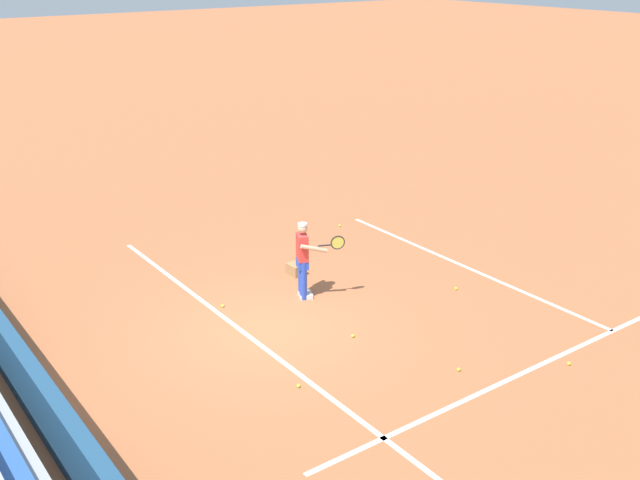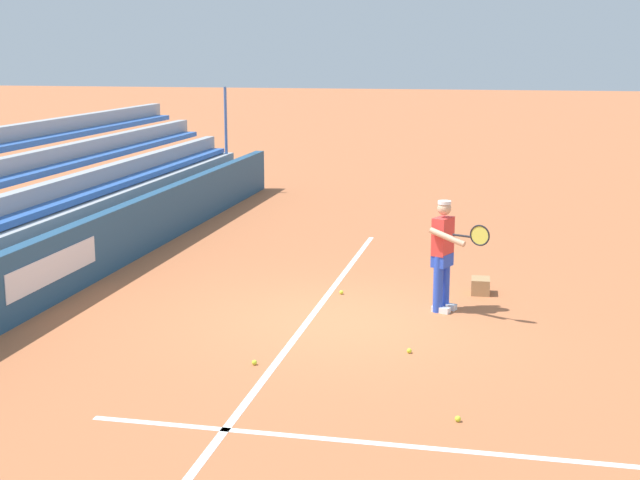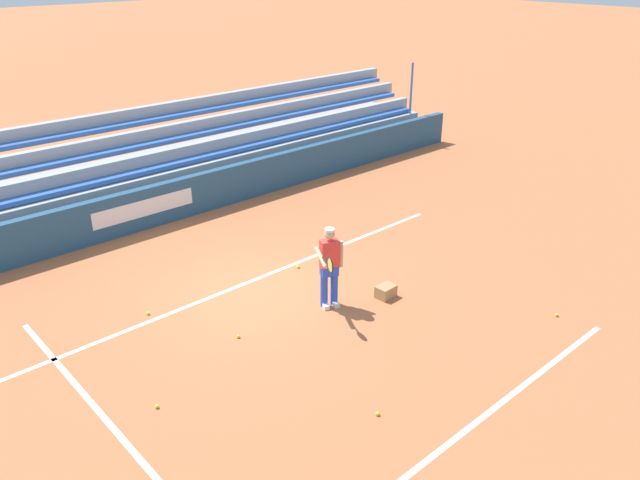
{
  "view_description": "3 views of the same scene",
  "coord_description": "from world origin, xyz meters",
  "px_view_note": "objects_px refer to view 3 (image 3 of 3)",
  "views": [
    {
      "loc": [
        11.41,
        -7.02,
        7.09
      ],
      "look_at": [
        -0.77,
        1.81,
        1.26
      ],
      "focal_mm": 42.0,
      "sensor_mm": 36.0,
      "label": 1
    },
    {
      "loc": [
        12.5,
        2.32,
        3.94
      ],
      "look_at": [
        -0.07,
        -0.36,
        1.19
      ],
      "focal_mm": 50.0,
      "sensor_mm": 36.0,
      "label": 2
    },
    {
      "loc": [
        6.71,
        9.49,
        6.62
      ],
      "look_at": [
        -0.74,
        1.21,
        1.43
      ],
      "focal_mm": 35.0,
      "sensor_mm": 36.0,
      "label": 3
    }
  ],
  "objects_px": {
    "tennis_ball_midcourt": "(298,267)",
    "tennis_player": "(329,267)",
    "tennis_ball_on_baseline": "(148,313)",
    "tennis_ball_toward_net": "(238,336)",
    "tennis_ball_far_right": "(378,414)",
    "ball_box_cardboard": "(386,291)",
    "tennis_ball_by_box": "(557,315)",
    "tennis_ball_stray_back": "(157,406)"
  },
  "relations": [
    {
      "from": "tennis_ball_far_right",
      "to": "tennis_ball_midcourt",
      "type": "bearing_deg",
      "value": -116.27
    },
    {
      "from": "tennis_ball_toward_net",
      "to": "tennis_ball_by_box",
      "type": "relative_size",
      "value": 1.0
    },
    {
      "from": "tennis_ball_toward_net",
      "to": "tennis_ball_on_baseline",
      "type": "bearing_deg",
      "value": -65.31
    },
    {
      "from": "tennis_ball_midcourt",
      "to": "tennis_ball_toward_net",
      "type": "height_order",
      "value": "same"
    },
    {
      "from": "tennis_player",
      "to": "ball_box_cardboard",
      "type": "bearing_deg",
      "value": 154.24
    },
    {
      "from": "tennis_ball_far_right",
      "to": "tennis_ball_toward_net",
      "type": "height_order",
      "value": "same"
    },
    {
      "from": "ball_box_cardboard",
      "to": "tennis_ball_by_box",
      "type": "relative_size",
      "value": 6.06
    },
    {
      "from": "tennis_ball_on_baseline",
      "to": "tennis_player",
      "type": "bearing_deg",
      "value": 143.71
    },
    {
      "from": "ball_box_cardboard",
      "to": "tennis_ball_far_right",
      "type": "xyz_separation_m",
      "value": [
        2.82,
        2.42,
        -0.1
      ]
    },
    {
      "from": "ball_box_cardboard",
      "to": "tennis_ball_on_baseline",
      "type": "distance_m",
      "value": 4.87
    },
    {
      "from": "tennis_player",
      "to": "tennis_ball_toward_net",
      "type": "distance_m",
      "value": 2.26
    },
    {
      "from": "tennis_player",
      "to": "tennis_ball_toward_net",
      "type": "xyz_separation_m",
      "value": [
        2.07,
        -0.27,
        -0.86
      ]
    },
    {
      "from": "ball_box_cardboard",
      "to": "tennis_ball_toward_net",
      "type": "distance_m",
      "value": 3.3
    },
    {
      "from": "tennis_ball_far_right",
      "to": "tennis_ball_toward_net",
      "type": "relative_size",
      "value": 1.0
    },
    {
      "from": "tennis_ball_midcourt",
      "to": "tennis_ball_toward_net",
      "type": "relative_size",
      "value": 1.0
    },
    {
      "from": "ball_box_cardboard",
      "to": "tennis_ball_on_baseline",
      "type": "xyz_separation_m",
      "value": [
        4.06,
        -2.7,
        -0.1
      ]
    },
    {
      "from": "tennis_ball_stray_back",
      "to": "tennis_ball_on_baseline",
      "type": "bearing_deg",
      "value": -115.27
    },
    {
      "from": "tennis_ball_far_right",
      "to": "tennis_ball_toward_net",
      "type": "distance_m",
      "value": 3.26
    },
    {
      "from": "tennis_player",
      "to": "tennis_ball_far_right",
      "type": "relative_size",
      "value": 25.98
    },
    {
      "from": "tennis_ball_far_right",
      "to": "tennis_ball_by_box",
      "type": "height_order",
      "value": "same"
    },
    {
      "from": "tennis_ball_far_right",
      "to": "tennis_ball_by_box",
      "type": "relative_size",
      "value": 1.0
    },
    {
      "from": "tennis_ball_stray_back",
      "to": "tennis_ball_toward_net",
      "type": "height_order",
      "value": "same"
    },
    {
      "from": "tennis_ball_on_baseline",
      "to": "tennis_ball_toward_net",
      "type": "bearing_deg",
      "value": 114.69
    },
    {
      "from": "tennis_ball_by_box",
      "to": "ball_box_cardboard",
      "type": "bearing_deg",
      "value": -54.95
    },
    {
      "from": "tennis_ball_on_baseline",
      "to": "tennis_ball_toward_net",
      "type": "xyz_separation_m",
      "value": [
        -0.87,
        1.88,
        0.0
      ]
    },
    {
      "from": "tennis_ball_stray_back",
      "to": "tennis_ball_by_box",
      "type": "bearing_deg",
      "value": 158.6
    },
    {
      "from": "ball_box_cardboard",
      "to": "tennis_ball_on_baseline",
      "type": "height_order",
      "value": "ball_box_cardboard"
    },
    {
      "from": "ball_box_cardboard",
      "to": "tennis_ball_by_box",
      "type": "bearing_deg",
      "value": 125.05
    },
    {
      "from": "ball_box_cardboard",
      "to": "tennis_ball_on_baseline",
      "type": "bearing_deg",
      "value": -33.62
    },
    {
      "from": "tennis_ball_stray_back",
      "to": "tennis_ball_by_box",
      "type": "relative_size",
      "value": 1.0
    },
    {
      "from": "tennis_ball_midcourt",
      "to": "tennis_ball_on_baseline",
      "type": "height_order",
      "value": "same"
    },
    {
      "from": "tennis_player",
      "to": "tennis_ball_stray_back",
      "type": "height_order",
      "value": "tennis_player"
    },
    {
      "from": "tennis_player",
      "to": "tennis_ball_stray_back",
      "type": "bearing_deg",
      "value": 6.67
    },
    {
      "from": "tennis_ball_by_box",
      "to": "tennis_player",
      "type": "bearing_deg",
      "value": -47.31
    },
    {
      "from": "ball_box_cardboard",
      "to": "tennis_ball_midcourt",
      "type": "height_order",
      "value": "ball_box_cardboard"
    },
    {
      "from": "tennis_ball_by_box",
      "to": "tennis_ball_midcourt",
      "type": "bearing_deg",
      "value": -63.73
    },
    {
      "from": "tennis_ball_stray_back",
      "to": "tennis_ball_far_right",
      "type": "relative_size",
      "value": 1.0
    },
    {
      "from": "tennis_ball_toward_net",
      "to": "tennis_ball_midcourt",
      "type": "bearing_deg",
      "value": -151.98
    },
    {
      "from": "tennis_ball_on_baseline",
      "to": "ball_box_cardboard",
      "type": "bearing_deg",
      "value": 146.38
    },
    {
      "from": "tennis_ball_midcourt",
      "to": "tennis_ball_stray_back",
      "type": "bearing_deg",
      "value": 24.54
    },
    {
      "from": "tennis_ball_midcourt",
      "to": "tennis_player",
      "type": "bearing_deg",
      "value": 70.61
    },
    {
      "from": "ball_box_cardboard",
      "to": "tennis_ball_stray_back",
      "type": "height_order",
      "value": "ball_box_cardboard"
    }
  ]
}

